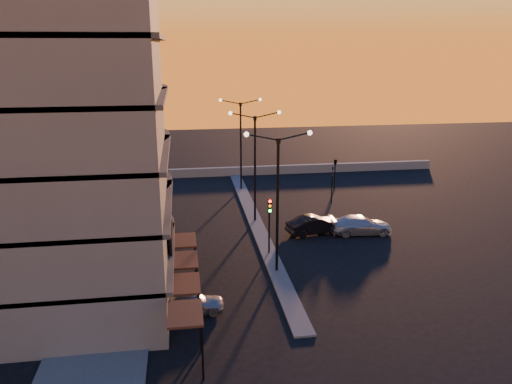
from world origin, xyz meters
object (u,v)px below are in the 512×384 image
(car_wagon, at_px, (361,225))
(car_sedan, at_px, (314,225))
(traffic_light_main, at_px, (270,217))
(car_hatchback, at_px, (191,303))
(streetlamp_mid, at_px, (255,158))

(car_wagon, bearing_deg, car_sedan, 85.58)
(car_sedan, distance_m, car_wagon, 3.74)
(traffic_light_main, height_order, car_wagon, traffic_light_main)
(car_hatchback, bearing_deg, car_sedan, -41.97)
(traffic_light_main, relative_size, car_wagon, 0.85)
(streetlamp_mid, relative_size, traffic_light_main, 2.24)
(traffic_light_main, distance_m, car_wagon, 8.84)
(car_hatchback, xyz_separation_m, car_sedan, (10.10, 11.04, 0.11))
(traffic_light_main, bearing_deg, car_hatchback, -128.01)
(streetlamp_mid, height_order, car_sedan, streetlamp_mid)
(car_wagon, bearing_deg, streetlamp_mid, 67.23)
(car_hatchback, distance_m, car_wagon, 17.33)
(streetlamp_mid, height_order, car_wagon, streetlamp_mid)
(car_sedan, xyz_separation_m, car_wagon, (3.70, -0.56, -0.02))
(streetlamp_mid, relative_size, car_wagon, 1.91)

